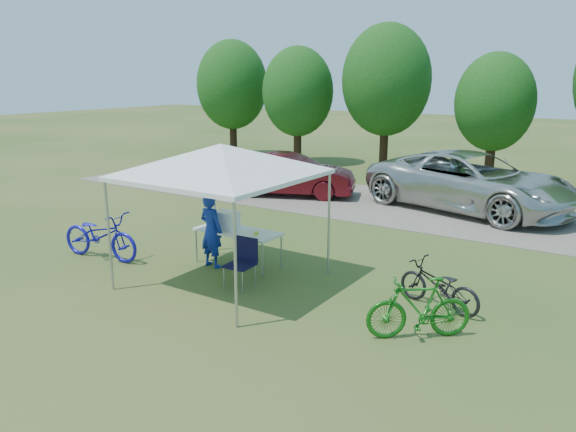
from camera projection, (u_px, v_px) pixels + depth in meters
name	position (u px, v px, depth m)	size (l,w,h in m)	color
ground	(225.00, 281.00, 11.11)	(100.00, 100.00, 0.00)	#2D5119
gravel_strip	(388.00, 205.00, 17.59)	(24.00, 5.00, 0.02)	gray
canopy	(221.00, 148.00, 10.46)	(4.53, 4.53, 3.00)	#A5A5AA
treeline	(448.00, 87.00, 21.78)	(24.89, 4.28, 6.30)	#382314
folding_table	(238.00, 232.00, 11.89)	(1.88, 0.78, 0.77)	white
folding_chair	(243.00, 258.00, 10.73)	(0.51, 0.52, 0.96)	black
cooler	(226.00, 220.00, 11.99)	(0.52, 0.35, 0.38)	white
ice_cream_cup	(256.00, 233.00, 11.55)	(0.09, 0.09, 0.07)	yellow
cyclist	(211.00, 231.00, 11.79)	(0.58, 0.38, 1.59)	#122998
bike_blue	(100.00, 235.00, 12.38)	(0.71, 2.04, 1.07)	#1713AC
bike_green	(419.00, 308.00, 8.63)	(0.46, 1.64, 0.99)	#166617
bike_dark	(439.00, 286.00, 9.74)	(0.56, 1.59, 0.84)	black
minivan	(471.00, 182.00, 16.70)	(2.88, 6.25, 1.74)	silver
sedan	(291.00, 175.00, 18.82)	(1.48, 4.25, 1.40)	#500D13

